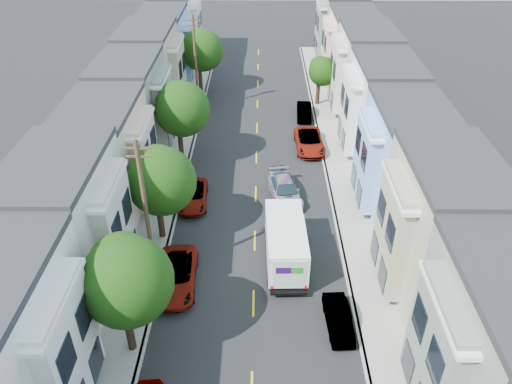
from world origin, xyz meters
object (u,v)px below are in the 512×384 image
Objects in this scene: tree_e at (201,50)px; utility_pole_far at (196,65)px; tree_d at (181,109)px; lead_sedan at (285,190)px; tree_far_r at (322,72)px; parked_right_b at (338,319)px; parked_left_d at (193,196)px; parked_right_c at (309,142)px; fedex_truck at (286,242)px; utility_pole_near at (147,215)px; parked_right_d at (304,112)px; tree_c at (160,181)px; parked_left_c at (176,276)px; tree_b at (125,282)px.

tree_e is 5.34m from utility_pole_far.
tree_d is 1.47× the size of lead_sedan.
parked_right_b is (-1.99, -31.66, -3.14)m from tree_far_r.
parked_left_d is 13.30m from parked_right_c.
parked_right_b is 21.43m from parked_right_c.
tree_e is 1.13× the size of fedex_truck.
utility_pole_near is (-13.19, -27.89, 1.39)m from tree_far_r.
utility_pole_near is at bearing -142.04° from lead_sedan.
parked_right_c is (11.20, 2.73, -4.41)m from tree_d.
utility_pole_far is 12.15m from parked_right_d.
tree_c reaches higher than parked_right_c.
fedex_truck is at bearing -101.61° from lead_sedan.
fedex_truck is 1.18× the size of parked_left_c.
parked_right_b is (2.58, -13.20, -0.14)m from lead_sedan.
parked_right_c reaches higher than parked_left_d.
tree_far_r is 1.05× the size of lead_sedan.
lead_sedan is (8.62, -5.51, -4.40)m from tree_d.
tree_b is 35.92m from tree_far_r.
tree_far_r is at bearing 8.16° from utility_pole_far.
parked_right_b is 28.27m from parked_right_d.
parked_right_d is at bearing 69.52° from tree_b.
parked_right_b is at bearing -87.34° from parked_right_d.
fedex_truck is at bearing 11.70° from utility_pole_near.
parked_right_b is (9.80, -3.32, -0.14)m from parked_left_c.
fedex_truck reaches higher than parked_right_d.
tree_e is at bearing 101.84° from lead_sedan.
utility_pole_far is at bearing 90.67° from parked_left_c.
parked_left_d is at bearing -119.10° from parked_right_d.
parked_right_b is (11.20, -35.10, -4.32)m from tree_e.
tree_b is 31.49m from utility_pole_far.
tree_b is 0.99× the size of tree_d.
lead_sedan is 15.29m from parked_right_d.
tree_far_r is at bearing 55.17° from parked_left_d.
utility_pole_far is (0.00, 31.49, 0.08)m from tree_b.
parked_right_d is (9.80, 15.83, 0.02)m from parked_left_d.
tree_e is 32.08m from parked_left_c.
utility_pole_far is (0.00, 21.64, 0.41)m from tree_c.
parked_right_d is at bearing -7.62° from utility_pole_far.
tree_d reaches higher than lead_sedan.
parked_right_d is (2.58, 15.07, -0.08)m from lead_sedan.
utility_pole_near is at bearing -89.99° from tree_d.
tree_e is (-0.00, 26.97, 0.20)m from tree_c.
tree_d reaches higher than tree_b.
tree_e is 1.53× the size of parked_left_d.
parked_left_c is 1.15× the size of parked_left_d.
tree_b is 36.83m from tree_e.
tree_c is at bearing -159.16° from lead_sedan.
tree_e is 1.37× the size of tree_far_r.
lead_sedan is 7.26m from parked_left_d.
tree_d is 0.75× the size of utility_pole_far.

